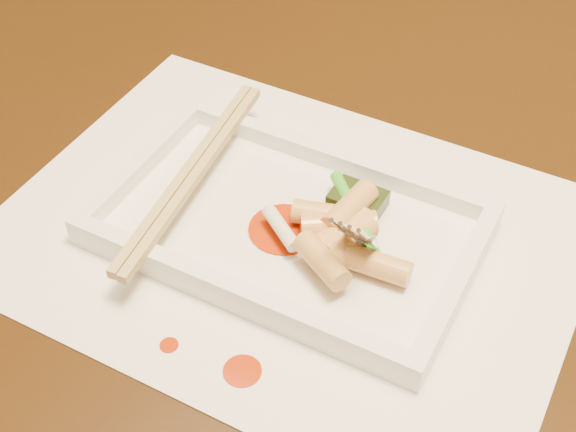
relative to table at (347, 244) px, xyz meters
The scene contains 24 objects.
table is the anchor object (origin of this frame).
placemat 0.14m from the table, 92.57° to the right, with size 0.40×0.30×0.00m, color white.
sauce_splatter_a 0.24m from the table, 83.27° to the right, with size 0.02×0.02×0.00m, color #B32C05.
sauce_splatter_b 0.24m from the table, 96.34° to the right, with size 0.01×0.01×0.00m, color #B32C05.
plate_base 0.15m from the table, 92.57° to the right, with size 0.26×0.16×0.01m, color white.
plate_rim_far 0.12m from the table, 99.58° to the right, with size 0.26×0.01×0.01m, color white.
plate_rim_near 0.21m from the table, 91.48° to the right, with size 0.26×0.01×0.01m, color white.
plate_rim_left 0.20m from the table, 141.89° to the right, with size 0.01×0.14×0.01m, color white.
plate_rim_right 0.20m from the table, 40.16° to the right, with size 0.01×0.14×0.01m, color white.
veg_piece 0.14m from the table, 63.39° to the right, with size 0.04×0.03×0.01m, color black.
scallion_white 0.17m from the table, 91.26° to the right, with size 0.01×0.01×0.04m, color #EAEACC.
scallion_green 0.15m from the table, 65.12° to the right, with size 0.01×0.01×0.09m, color #319D19.
chopstick_a 0.18m from the table, 130.64° to the right, with size 0.01×0.21×0.01m, color tan.
chopstick_b 0.18m from the table, 127.91° to the right, with size 0.01×0.21×0.01m, color tan.
fork 0.21m from the table, 51.67° to the right, with size 0.09×0.10×0.14m, color silver, non-canonical shape.
sauce_blob_0 0.15m from the table, 92.95° to the right, with size 0.05×0.05×0.00m, color #B32C05.
rice_cake_0 0.16m from the table, 71.83° to the right, with size 0.02×0.02×0.05m, color #DFB968.
rice_cake_1 0.16m from the table, 67.61° to the right, with size 0.02×0.02×0.05m, color #DFB968.
rice_cake_2 0.19m from the table, 74.30° to the right, with size 0.02×0.02×0.04m, color #DFB968.
rice_cake_3 0.18m from the table, 58.94° to the right, with size 0.02×0.02×0.04m, color #DFB968.
rice_cake_4 0.16m from the table, 68.80° to the right, with size 0.02×0.02×0.04m, color #DFB968.
rice_cake_5 0.15m from the table, 67.89° to the right, with size 0.02×0.02×0.05m, color #DFB968.
rice_cake_6 0.16m from the table, 69.13° to the right, with size 0.02×0.02×0.04m, color #DFB968.
rice_cake_7 0.15m from the table, 78.26° to the right, with size 0.02×0.02×0.05m, color #DFB968.
Camera 1 is at (0.18, -0.45, 1.16)m, focal length 50.00 mm.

